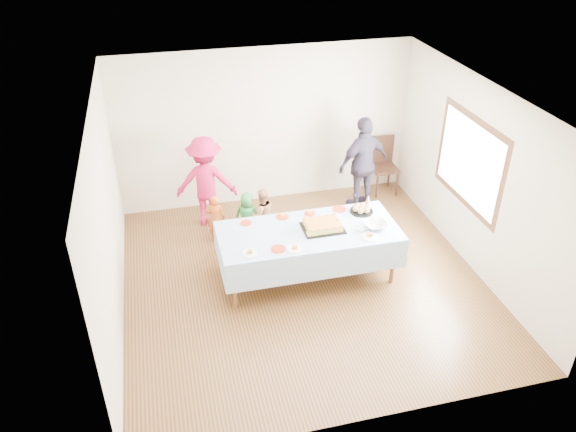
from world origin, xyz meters
name	(u,v)px	position (x,y,z in m)	size (l,w,h in m)	color
ground	(303,280)	(0.00, 0.00, 0.00)	(5.00, 5.00, 0.00)	#4B2B15
room_walls	(309,169)	(0.05, 0.00, 1.77)	(5.04, 5.04, 2.72)	beige
party_table	(309,234)	(0.09, 0.08, 0.72)	(2.50, 1.10, 0.78)	brown
birthday_cake	(323,226)	(0.29, 0.08, 0.83)	(0.57, 0.44, 0.10)	black
rolls_tray	(362,209)	(0.97, 0.38, 0.82)	(0.34, 0.34, 0.10)	black
punch_bowl	(376,225)	(1.02, -0.07, 0.82)	(0.31, 0.31, 0.08)	silver
party_hat	(368,200)	(1.13, 0.54, 0.86)	(0.10, 0.10, 0.17)	white
fork_pile	(361,229)	(0.79, -0.10, 0.81)	(0.24, 0.18, 0.07)	white
plate_red_far_a	(246,223)	(-0.71, 0.47, 0.79)	(0.16, 0.16, 0.01)	red
plate_red_far_b	(282,217)	(-0.18, 0.51, 0.79)	(0.18, 0.18, 0.01)	red
plate_red_far_c	(310,213)	(0.23, 0.51, 0.79)	(0.16, 0.16, 0.01)	red
plate_red_far_d	(339,209)	(0.68, 0.53, 0.79)	(0.20, 0.20, 0.01)	red
plate_red_near	(278,249)	(-0.42, -0.26, 0.79)	(0.19, 0.19, 0.01)	red
plate_white_left	(250,253)	(-0.80, -0.28, 0.79)	(0.21, 0.21, 0.01)	white
plate_white_mid	(295,249)	(-0.21, -0.32, 0.79)	(0.21, 0.21, 0.01)	white
plate_white_right	(370,237)	(0.85, -0.28, 0.79)	(0.23, 0.23, 0.01)	white
dining_chair	(383,162)	(2.10, 2.29, 0.57)	(0.45, 0.45, 1.02)	black
toddler_left	(216,218)	(-1.06, 1.33, 0.40)	(0.29, 0.19, 0.80)	#CA5419
toddler_mid	(247,217)	(-0.57, 1.24, 0.41)	(0.40, 0.26, 0.82)	#297D36
toddler_right	(262,214)	(-0.34, 1.23, 0.43)	(0.42, 0.33, 0.86)	tan
adult_left	(206,182)	(-1.11, 1.90, 0.76)	(0.99, 0.57, 1.53)	#BA1747
adult_right	(363,164)	(1.53, 1.80, 0.82)	(0.96, 0.40, 1.65)	#322C3D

